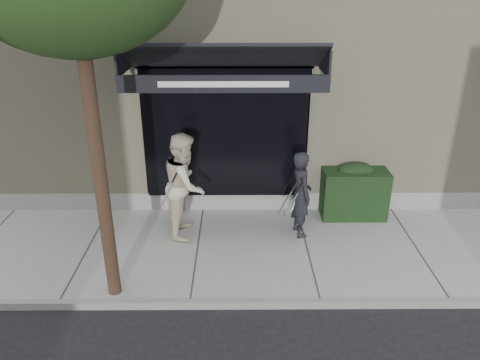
{
  "coord_description": "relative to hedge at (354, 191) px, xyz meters",
  "views": [
    {
      "loc": [
        -1.27,
        -7.33,
        4.7
      ],
      "look_at": [
        -1.22,
        0.6,
        1.2
      ],
      "focal_mm": 35.0,
      "sensor_mm": 36.0,
      "label": 1
    }
  ],
  "objects": [
    {
      "name": "hedge",
      "position": [
        0.0,
        0.0,
        0.0
      ],
      "size": [
        1.3,
        0.7,
        1.14
      ],
      "color": "black",
      "rests_on": "sidewalk"
    },
    {
      "name": "pedestrian_back",
      "position": [
        -3.34,
        -0.67,
        0.46
      ],
      "size": [
        0.82,
        1.0,
        1.99
      ],
      "color": "beige",
      "rests_on": "sidewalk"
    },
    {
      "name": "sidewalk",
      "position": [
        -1.1,
        -1.25,
        -0.6
      ],
      "size": [
        20.0,
        3.0,
        0.12
      ],
      "primitive_type": "cube",
      "color": "gray",
      "rests_on": "ground"
    },
    {
      "name": "building_facade",
      "position": [
        -1.11,
        3.71,
        2.08
      ],
      "size": [
        14.3,
        8.04,
        5.64
      ],
      "color": "#C3B995",
      "rests_on": "ground"
    },
    {
      "name": "pedestrian_front",
      "position": [
        -1.19,
        -0.76,
        0.29
      ],
      "size": [
        0.71,
        0.87,
        1.67
      ],
      "color": "black",
      "rests_on": "sidewalk"
    },
    {
      "name": "curb",
      "position": [
        -1.1,
        -2.8,
        -0.59
      ],
      "size": [
        20.0,
        0.1,
        0.14
      ],
      "primitive_type": "cube",
      "color": "gray",
      "rests_on": "ground"
    },
    {
      "name": "ground",
      "position": [
        -1.1,
        -1.25,
        -0.66
      ],
      "size": [
        80.0,
        80.0,
        0.0
      ],
      "primitive_type": "plane",
      "color": "black",
      "rests_on": "ground"
    }
  ]
}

